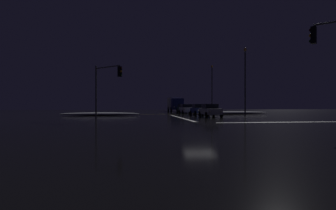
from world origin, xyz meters
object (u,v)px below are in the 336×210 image
at_px(sedan_silver, 210,110).
at_px(box_truck, 175,104).
at_px(streetlamp_right_far, 212,85).
at_px(streetlamp_right_near, 245,77).
at_px(sedan_white, 186,109).
at_px(sedan_blue, 199,109).
at_px(sedan_green, 183,108).
at_px(traffic_signal_nw, 106,81).

height_order(sedan_silver, box_truck, box_truck).
height_order(box_truck, streetlamp_right_far, streetlamp_right_far).
relative_size(streetlamp_right_far, streetlamp_right_near, 0.99).
height_order(sedan_silver, streetlamp_right_far, streetlamp_right_far).
bearing_deg(streetlamp_right_near, sedan_white, 126.66).
xyz_separation_m(sedan_silver, sedan_white, (-0.46, 12.55, 0.00)).
bearing_deg(sedan_blue, streetlamp_right_far, 66.74).
bearing_deg(streetlamp_right_far, sedan_blue, -113.26).
xyz_separation_m(sedan_blue, sedan_green, (0.12, 13.45, 0.00)).
relative_size(sedan_green, traffic_signal_nw, 0.75).
bearing_deg(sedan_green, streetlamp_right_near, -69.25).
relative_size(sedan_silver, traffic_signal_nw, 0.75).
xyz_separation_m(sedan_blue, box_truck, (-0.22, 21.30, 0.91)).
distance_m(sedan_blue, sedan_green, 13.45).
relative_size(box_truck, streetlamp_right_near, 0.89).
distance_m(sedan_green, streetlamp_right_far, 7.42).
distance_m(sedan_silver, sedan_green, 19.28).
bearing_deg(traffic_signal_nw, streetlamp_right_near, 19.36).
relative_size(box_truck, streetlamp_right_far, 0.90).
relative_size(sedan_blue, sedan_green, 1.00).
relative_size(sedan_blue, streetlamp_right_far, 0.47).
relative_size(traffic_signal_nw, streetlamp_right_far, 0.63).
xyz_separation_m(sedan_silver, sedan_blue, (0.08, 5.83, 0.00)).
bearing_deg(sedan_blue, sedan_silver, -90.75).
height_order(traffic_signal_nw, streetlamp_right_near, streetlamp_right_near).
bearing_deg(streetlamp_right_near, box_truck, 104.89).
relative_size(sedan_silver, sedan_green, 1.00).
xyz_separation_m(sedan_blue, sedan_white, (-0.53, 6.71, 0.00)).
bearing_deg(streetlamp_right_near, sedan_green, 110.75).
distance_m(box_truck, streetlamp_right_near, 24.45).
xyz_separation_m(sedan_silver, traffic_signal_nw, (-12.16, -2.63, 3.18)).
distance_m(sedan_green, streetlamp_right_near, 17.20).
distance_m(streetlamp_right_far, streetlamp_right_near, 16.00).
bearing_deg(box_truck, traffic_signal_nw, -111.98).
xyz_separation_m(traffic_signal_nw, streetlamp_right_near, (18.23, 6.41, 1.37)).
bearing_deg(streetlamp_right_far, sedan_silver, -107.06).
distance_m(sedan_white, sedan_green, 6.77).
distance_m(sedan_blue, traffic_signal_nw, 15.22).
distance_m(sedan_silver, box_truck, 27.15).
relative_size(sedan_white, streetlamp_right_far, 0.47).
bearing_deg(sedan_green, sedan_silver, -90.58).
xyz_separation_m(sedan_green, streetlamp_right_near, (5.88, -15.51, 4.56)).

